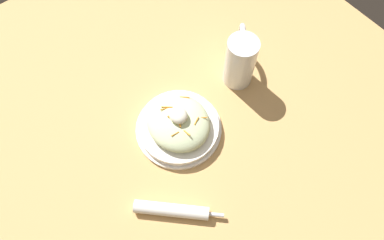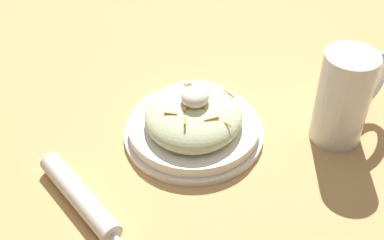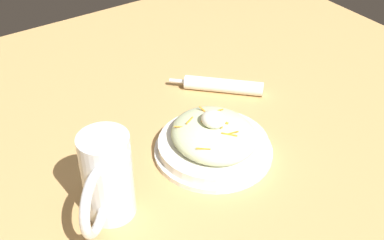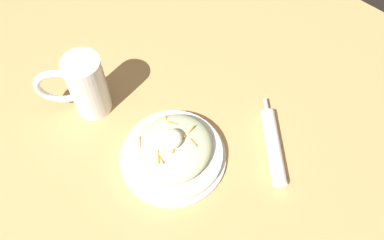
% 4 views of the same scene
% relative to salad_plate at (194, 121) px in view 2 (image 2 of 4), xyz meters
% --- Properties ---
extents(ground_plane, '(1.43, 1.43, 0.00)m').
position_rel_salad_plate_xyz_m(ground_plane, '(-0.00, 0.01, -0.03)').
color(ground_plane, tan).
extents(salad_plate, '(0.23, 0.23, 0.10)m').
position_rel_salad_plate_xyz_m(salad_plate, '(0.00, 0.00, 0.00)').
color(salad_plate, white).
rests_on(salad_plate, ground_plane).
extents(beer_mug, '(0.13, 0.13, 0.16)m').
position_rel_salad_plate_xyz_m(beer_mug, '(0.03, -0.24, 0.04)').
color(beer_mug, white).
rests_on(beer_mug, ground_plane).
extents(napkin_roll, '(0.17, 0.17, 0.03)m').
position_rel_salad_plate_xyz_m(napkin_roll, '(-0.16, 0.15, -0.02)').
color(napkin_roll, white).
rests_on(napkin_roll, ground_plane).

